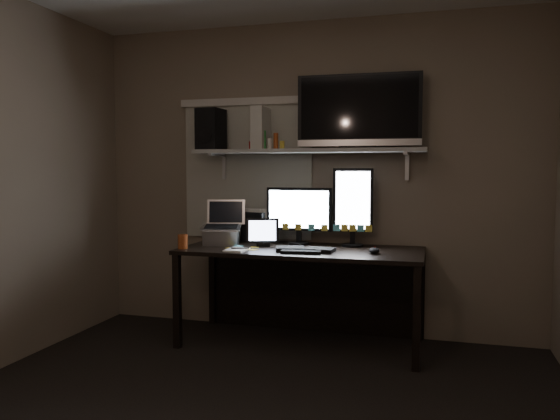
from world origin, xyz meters
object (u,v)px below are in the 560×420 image
(monitor_landscape, at_px, (299,216))
(laptop, at_px, (221,223))
(cup, at_px, (183,242))
(monitor_portrait, at_px, (353,207))
(tablet, at_px, (263,232))
(mouse, at_px, (374,250))
(game_console, at_px, (261,128))
(keyboard, at_px, (305,249))
(desk, at_px, (305,269))
(speaker, at_px, (211,130))
(tv, at_px, (359,112))

(monitor_landscape, distance_m, laptop, 0.61)
(monitor_landscape, bearing_deg, cup, -149.04)
(monitor_portrait, relative_size, cup, 5.73)
(cup, bearing_deg, tablet, 27.59)
(monitor_portrait, distance_m, mouse, 0.46)
(cup, bearing_deg, game_console, 41.42)
(cup, bearing_deg, laptop, 55.52)
(tablet, height_order, game_console, game_console)
(keyboard, height_order, game_console, game_console)
(mouse, height_order, tablet, tablet)
(desk, distance_m, keyboard, 0.31)
(keyboard, bearing_deg, monitor_landscape, 104.58)
(desk, relative_size, tablet, 7.24)
(laptop, xyz_separation_m, cup, (-0.20, -0.29, -0.12))
(monitor_portrait, bearing_deg, monitor_landscape, 176.42)
(laptop, bearing_deg, speaker, 119.77)
(tablet, relative_size, cup, 2.32)
(laptop, bearing_deg, monitor_landscape, 2.51)
(desk, height_order, tv, tv)
(tablet, bearing_deg, cup, -170.26)
(monitor_landscape, bearing_deg, keyboard, -68.86)
(desk, distance_m, monitor_landscape, 0.42)
(desk, xyz_separation_m, laptop, (-0.66, -0.08, 0.35))
(game_console, bearing_deg, mouse, -18.84)
(speaker, bearing_deg, mouse, -7.24)
(mouse, height_order, game_console, game_console)
(cup, relative_size, speaker, 0.32)
(monitor_portrait, height_order, cup, monitor_portrait)
(laptop, distance_m, tv, 1.37)
(monitor_portrait, height_order, keyboard, monitor_portrait)
(cup, bearing_deg, speaker, 83.18)
(tablet, xyz_separation_m, cup, (-0.54, -0.28, -0.06))
(tablet, distance_m, speaker, 0.96)
(speaker, bearing_deg, cup, -92.64)
(monitor_portrait, height_order, laptop, monitor_portrait)
(desk, bearing_deg, mouse, -20.46)
(monitor_landscape, relative_size, laptop, 1.53)
(cup, height_order, game_console, game_console)
(tv, bearing_deg, speaker, -178.78)
(monitor_portrait, distance_m, cup, 1.32)
(desk, height_order, monitor_landscape, monitor_landscape)
(monitor_landscape, xyz_separation_m, laptop, (-0.59, -0.18, -0.06))
(tablet, height_order, laptop, laptop)
(tablet, distance_m, laptop, 0.35)
(mouse, xyz_separation_m, tv, (-0.16, 0.33, 1.01))
(tv, xyz_separation_m, game_console, (-0.76, -0.06, -0.12))
(game_console, bearing_deg, keyboard, -37.78)
(keyboard, relative_size, speaker, 1.32)
(cup, xyz_separation_m, speaker, (0.05, 0.43, 0.86))
(mouse, bearing_deg, cup, -177.62)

